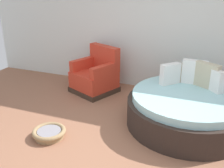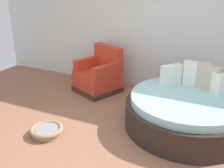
% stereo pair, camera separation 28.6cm
% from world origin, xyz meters
% --- Properties ---
extents(ground_plane, '(8.00, 8.00, 0.02)m').
position_xyz_m(ground_plane, '(0.00, 0.00, -0.01)').
color(ground_plane, '#936047').
extents(back_wall, '(8.00, 0.12, 3.13)m').
position_xyz_m(back_wall, '(0.00, 2.58, 1.57)').
color(back_wall, silver).
rests_on(back_wall, ground_plane).
extents(round_daybed, '(1.95, 1.95, 0.97)m').
position_xyz_m(round_daybed, '(0.85, 1.20, 0.29)').
color(round_daybed, '#2D231E').
rests_on(round_daybed, ground_plane).
extents(red_armchair, '(1.05, 1.05, 0.94)m').
position_xyz_m(red_armchair, '(-1.11, 1.93, 0.33)').
color(red_armchair, '#38281E').
rests_on(red_armchair, ground_plane).
extents(pet_basket, '(0.51, 0.51, 0.13)m').
position_xyz_m(pet_basket, '(-1.04, 0.04, 0.07)').
color(pet_basket, '#9E7F56').
rests_on(pet_basket, ground_plane).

